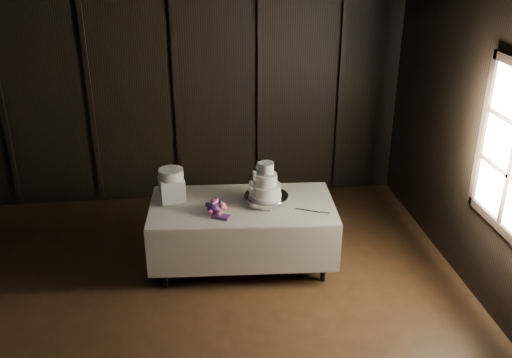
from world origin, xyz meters
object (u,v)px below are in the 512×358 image
(wedding_cake, at_px, (264,183))
(bouquet, at_px, (215,207))
(cake_stand, at_px, (266,199))
(small_cake, at_px, (171,174))
(display_table, at_px, (243,232))
(box_pedestal, at_px, (172,189))

(wedding_cake, xyz_separation_m, bouquet, (-0.53, -0.15, -0.18))
(cake_stand, relative_size, small_cake, 1.80)
(cake_stand, bearing_deg, display_table, -179.25)
(display_table, relative_size, bouquet, 5.24)
(small_cake, bearing_deg, wedding_cake, -12.86)
(cake_stand, height_order, small_cake, small_cake)
(wedding_cake, distance_m, box_pedestal, 1.01)
(display_table, height_order, bouquet, bouquet)
(bouquet, bearing_deg, small_cake, 139.90)
(display_table, distance_m, wedding_cake, 0.63)
(wedding_cake, xyz_separation_m, box_pedestal, (-0.98, 0.22, -0.12))
(box_pedestal, bearing_deg, cake_stand, -11.65)
(bouquet, xyz_separation_m, box_pedestal, (-0.45, 0.38, 0.06))
(wedding_cake, bearing_deg, box_pedestal, 171.22)
(small_cake, bearing_deg, box_pedestal, 0.00)
(display_table, relative_size, wedding_cake, 5.38)
(box_pedestal, bearing_deg, display_table, -15.78)
(display_table, xyz_separation_m, bouquet, (-0.30, -0.16, 0.41))
(display_table, relative_size, cake_stand, 4.24)
(cake_stand, height_order, wedding_cake, wedding_cake)
(wedding_cake, relative_size, bouquet, 0.97)
(cake_stand, height_order, bouquet, bouquet)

